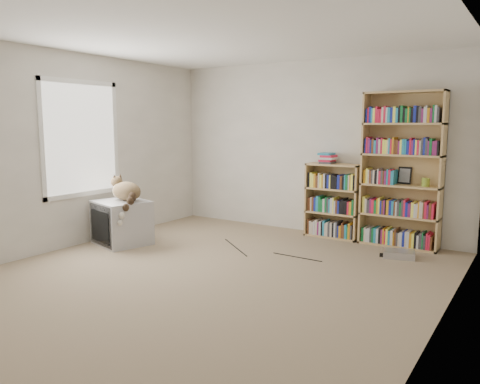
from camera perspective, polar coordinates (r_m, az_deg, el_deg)
The scene contains 16 objects.
floor at distance 5.02m, azimuth -3.65°, elevation -10.17°, with size 4.50×5.00×0.01m, color tan.
wall_back at distance 6.94m, azimuth 8.77°, elevation 5.37°, with size 4.50×0.02×2.50m, color silver.
wall_left at distance 6.39m, azimuth -20.20°, elevation 4.73°, with size 0.02×5.00×2.50m, color silver.
wall_right at distance 3.87m, azimuth 23.92°, elevation 2.57°, with size 0.02×5.00×2.50m, color silver.
ceiling at distance 4.85m, azimuth -3.93°, elevation 19.09°, with size 4.50×5.00×0.02m, color white.
window at distance 6.49m, azimuth -18.79°, elevation 6.17°, with size 0.02×1.22×1.52m, color white.
crt_tv at distance 6.45m, azimuth -14.14°, elevation -3.62°, with size 0.80×0.76×0.58m.
cat at distance 6.34m, azimuth -13.72°, elevation -0.26°, with size 0.66×0.59×0.55m.
bookcase_tall at distance 6.39m, azimuth 19.12°, elevation 2.02°, with size 1.00×0.30×2.00m.
bookcase_short at distance 6.73m, azimuth 11.33°, elevation -1.35°, with size 0.76×0.30×1.04m.
book_stack at distance 6.65m, azimuth 10.62°, elevation 4.07°, with size 0.21×0.28×0.15m, color red.
green_mug at distance 6.31m, azimuth 21.72°, elevation 1.13°, with size 0.10×0.10×0.11m, color #86A42F.
framed_print at distance 6.46m, azimuth 19.45°, elevation 1.92°, with size 0.17×0.01×0.22m, color black.
dvd_player at distance 5.98m, azimuth 18.79°, elevation -7.17°, with size 0.36×0.26×0.08m, color #B6B6BB.
wall_outlet at distance 6.99m, azimuth -14.55°, elevation -2.46°, with size 0.01×0.08×0.13m, color silver.
floor_cables at distance 5.96m, azimuth 4.71°, elevation -7.17°, with size 1.20×0.70×0.01m, color black, non-canonical shape.
Camera 1 is at (2.87, -3.81, 1.58)m, focal length 35.00 mm.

